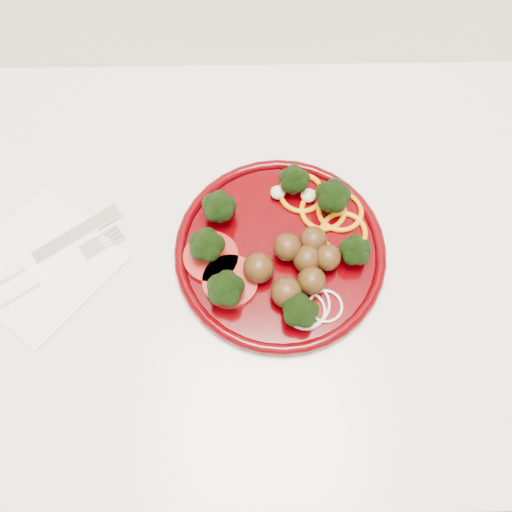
{
  "coord_description": "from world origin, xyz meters",
  "views": [
    {
      "loc": [
        0.02,
        1.41,
        1.55
      ],
      "look_at": [
        0.03,
        1.69,
        0.92
      ],
      "focal_mm": 40.0,
      "sensor_mm": 36.0,
      "label": 1
    }
  ],
  "objects_px": {
    "plate": "(282,249)",
    "knife": "(17,268)",
    "fork": "(25,287)",
    "napkin": "(41,265)"
  },
  "relations": [
    {
      "from": "plate",
      "to": "fork",
      "type": "distance_m",
      "value": 0.31
    },
    {
      "from": "napkin",
      "to": "fork",
      "type": "height_order",
      "value": "fork"
    },
    {
      "from": "plate",
      "to": "fork",
      "type": "xyz_separation_m",
      "value": [
        -0.31,
        -0.04,
        -0.01
      ]
    },
    {
      "from": "knife",
      "to": "fork",
      "type": "bearing_deg",
      "value": -97.0
    },
    {
      "from": "plate",
      "to": "fork",
      "type": "relative_size",
      "value": 1.52
    },
    {
      "from": "plate",
      "to": "napkin",
      "type": "bearing_deg",
      "value": -178.16
    },
    {
      "from": "plate",
      "to": "knife",
      "type": "xyz_separation_m",
      "value": [
        -0.32,
        -0.02,
        -0.01
      ]
    },
    {
      "from": "napkin",
      "to": "knife",
      "type": "bearing_deg",
      "value": -168.09
    },
    {
      "from": "fork",
      "to": "plate",
      "type": "bearing_deg",
      "value": -27.03
    },
    {
      "from": "plate",
      "to": "napkin",
      "type": "height_order",
      "value": "plate"
    }
  ]
}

